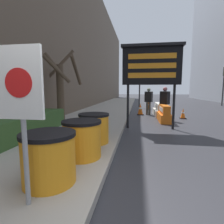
% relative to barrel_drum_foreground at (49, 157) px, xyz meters
% --- Properties ---
extents(ground_plane, '(120.00, 120.00, 0.00)m').
position_rel_barrel_drum_foreground_xyz_m(ground_plane, '(0.79, -0.45, -0.55)').
color(ground_plane, '#2D2D33').
extents(building_left_facade, '(0.40, 50.40, 11.40)m').
position_rel_barrel_drum_foreground_xyz_m(building_left_facade, '(-2.96, 9.35, 5.15)').
color(building_left_facade, brown).
rests_on(building_left_facade, ground_plane).
extents(hedge_strip, '(0.90, 4.16, 0.65)m').
position_rel_barrel_drum_foreground_xyz_m(hedge_strip, '(-2.16, 2.33, -0.07)').
color(hedge_strip, '#335628').
rests_on(hedge_strip, sidewalk_left).
extents(bare_tree, '(1.76, 1.68, 3.33)m').
position_rel_barrel_drum_foreground_xyz_m(bare_tree, '(-2.07, 4.99, 1.27)').
color(bare_tree, '#4C3D2D').
rests_on(bare_tree, sidewalk_left).
extents(barrel_drum_foreground, '(0.83, 0.83, 0.79)m').
position_rel_barrel_drum_foreground_xyz_m(barrel_drum_foreground, '(0.00, 0.00, 0.00)').
color(barrel_drum_foreground, orange).
rests_on(barrel_drum_foreground, sidewalk_left).
extents(barrel_drum_middle, '(0.83, 0.83, 0.79)m').
position_rel_barrel_drum_foreground_xyz_m(barrel_drum_middle, '(0.17, 1.06, 0.00)').
color(barrel_drum_middle, orange).
rests_on(barrel_drum_middle, sidewalk_left).
extents(barrel_drum_back, '(0.83, 0.83, 0.79)m').
position_rel_barrel_drum_foreground_xyz_m(barrel_drum_back, '(0.16, 2.13, 0.00)').
color(barrel_drum_back, orange).
rests_on(barrel_drum_back, sidewalk_left).
extents(warning_sign, '(0.56, 0.08, 1.93)m').
position_rel_barrel_drum_foreground_xyz_m(warning_sign, '(-0.01, -0.55, 0.94)').
color(warning_sign, gray).
rests_on(warning_sign, sidewalk_left).
extents(message_board, '(2.39, 0.36, 3.32)m').
position_rel_barrel_drum_foreground_xyz_m(message_board, '(1.83, 4.79, 1.96)').
color(message_board, black).
rests_on(message_board, ground_plane).
extents(jersey_barrier_orange_near, '(0.54, 1.67, 0.83)m').
position_rel_barrel_drum_foreground_xyz_m(jersey_barrier_orange_near, '(2.63, 6.53, -0.18)').
color(jersey_barrier_orange_near, orange).
rests_on(jersey_barrier_orange_near, ground_plane).
extents(jersey_barrier_white, '(0.65, 2.05, 0.76)m').
position_rel_barrel_drum_foreground_xyz_m(jersey_barrier_white, '(2.63, 8.67, -0.22)').
color(jersey_barrier_white, silver).
rests_on(jersey_barrier_white, ground_plane).
extents(traffic_cone_near, '(0.32, 0.32, 0.57)m').
position_rel_barrel_drum_foreground_xyz_m(traffic_cone_near, '(3.78, 7.57, -0.27)').
color(traffic_cone_near, black).
rests_on(traffic_cone_near, ground_plane).
extents(traffic_cone_mid, '(0.41, 0.41, 0.73)m').
position_rel_barrel_drum_foreground_xyz_m(traffic_cone_mid, '(1.48, 8.75, -0.19)').
color(traffic_cone_mid, black).
rests_on(traffic_cone_mid, ground_plane).
extents(traffic_cone_far, '(0.37, 0.37, 0.67)m').
position_rel_barrel_drum_foreground_xyz_m(traffic_cone_far, '(2.17, 11.92, -0.22)').
color(traffic_cone_far, black).
rests_on(traffic_cone_far, ground_plane).
extents(traffic_light_near_curb, '(0.28, 0.44, 4.21)m').
position_rel_barrel_drum_foreground_xyz_m(traffic_light_near_curb, '(1.43, 13.10, 2.49)').
color(traffic_light_near_curb, '#2D2D30').
rests_on(traffic_light_near_curb, ground_plane).
extents(pedestrian_worker, '(0.52, 0.44, 1.69)m').
position_rel_barrel_drum_foreground_xyz_m(pedestrian_worker, '(1.98, 8.78, 0.45)').
color(pedestrian_worker, '#514C42').
rests_on(pedestrian_worker, ground_plane).
extents(pedestrian_passerby, '(0.51, 0.51, 1.73)m').
position_rel_barrel_drum_foreground_xyz_m(pedestrian_passerby, '(2.70, 7.02, 0.47)').
color(pedestrian_passerby, '#23283D').
rests_on(pedestrian_passerby, ground_plane).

